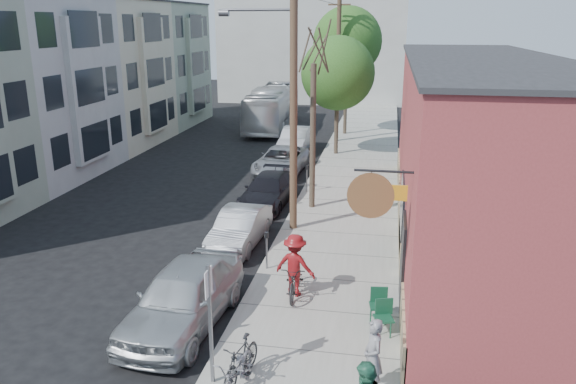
% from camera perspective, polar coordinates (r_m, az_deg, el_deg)
% --- Properties ---
extents(ground, '(120.00, 120.00, 0.00)m').
position_cam_1_polar(ground, '(18.52, -9.33, -8.09)').
color(ground, black).
extents(sidewalk, '(4.50, 58.00, 0.15)m').
position_cam_1_polar(sidewalk, '(27.87, 6.56, 0.83)').
color(sidewalk, '#9A998E').
rests_on(sidewalk, ground).
extents(cafe_building, '(6.60, 20.20, 6.61)m').
position_cam_1_polar(cafe_building, '(21.43, 18.45, 4.05)').
color(cafe_building, '#953739').
rests_on(cafe_building, ground).
extents(apartment_row, '(6.30, 32.00, 9.00)m').
position_cam_1_polar(apartment_row, '(34.78, -20.75, 10.51)').
color(apartment_row, '#92A087').
rests_on(apartment_row, ground).
extents(end_cap_building, '(18.00, 8.00, 12.00)m').
position_cam_1_polar(end_cap_building, '(58.30, 2.65, 15.22)').
color(end_cap_building, '#B0B1AC').
rests_on(end_cap_building, ground).
extents(sign_post, '(0.07, 0.45, 2.80)m').
position_cam_1_polar(sign_post, '(12.29, -7.94, -12.11)').
color(sign_post, slate).
rests_on(sign_post, sidewalk).
extents(parking_meter_near, '(0.14, 0.14, 1.24)m').
position_cam_1_polar(parking_meter_near, '(17.91, -2.19, -5.32)').
color(parking_meter_near, slate).
rests_on(parking_meter_near, sidewalk).
extents(parking_meter_far, '(0.14, 0.14, 1.24)m').
position_cam_1_polar(parking_meter_far, '(25.98, 1.92, 1.82)').
color(parking_meter_far, slate).
rests_on(parking_meter_far, sidewalk).
extents(utility_pole_near, '(3.57, 0.28, 10.00)m').
position_cam_1_polar(utility_pole_near, '(20.42, 0.40, 10.32)').
color(utility_pole_near, '#503A28').
rests_on(utility_pole_near, sidewalk).
extents(utility_pole_far, '(1.80, 0.28, 10.00)m').
position_cam_1_polar(utility_pole_far, '(36.91, 5.10, 13.14)').
color(utility_pole_far, '#503A28').
rests_on(utility_pole_far, sidewalk).
extents(tree_bare, '(0.24, 0.24, 6.01)m').
position_cam_1_polar(tree_bare, '(23.32, 2.53, 5.53)').
color(tree_bare, '#44392C').
rests_on(tree_bare, sidewalk).
extents(tree_leafy_mid, '(4.28, 4.28, 6.88)m').
position_cam_1_polar(tree_leafy_mid, '(33.21, 5.07, 11.93)').
color(tree_leafy_mid, '#44392C').
rests_on(tree_leafy_mid, sidewalk).
extents(tree_leafy_far, '(4.67, 4.67, 8.65)m').
position_cam_1_polar(tree_leafy_far, '(39.45, 6.05, 14.97)').
color(tree_leafy_far, '#44392C').
rests_on(tree_leafy_far, sidewalk).
extents(patio_chair_a, '(0.57, 0.57, 0.88)m').
position_cam_1_polar(patio_chair_a, '(15.27, 9.17, -11.33)').
color(patio_chair_a, '#13442D').
rests_on(patio_chair_a, sidewalk).
extents(patio_chair_b, '(0.62, 0.62, 0.88)m').
position_cam_1_polar(patio_chair_b, '(14.72, 9.67, -12.51)').
color(patio_chair_b, '#13442D').
rests_on(patio_chair_b, sidewalk).
extents(patron_grey, '(0.60, 0.72, 1.68)m').
position_cam_1_polar(patron_grey, '(12.48, 8.63, -16.15)').
color(patron_grey, gray).
rests_on(patron_grey, sidewalk).
extents(cyclist, '(1.33, 0.97, 1.85)m').
position_cam_1_polar(cyclist, '(16.21, 0.72, -7.43)').
color(cyclist, maroon).
rests_on(cyclist, sidewalk).
extents(cyclist_bike, '(0.77, 1.95, 1.01)m').
position_cam_1_polar(cyclist_bike, '(16.39, 0.71, -8.77)').
color(cyclist_bike, black).
rests_on(cyclist_bike, sidewalk).
extents(parked_bike_a, '(0.79, 1.73, 1.00)m').
position_cam_1_polar(parked_bike_a, '(12.87, -4.79, -16.71)').
color(parked_bike_a, black).
rests_on(parked_bike_a, sidewalk).
extents(parked_bike_b, '(0.78, 1.90, 0.98)m').
position_cam_1_polar(parked_bike_b, '(12.50, -5.20, -17.92)').
color(parked_bike_b, slate).
rests_on(parked_bike_b, sidewalk).
extents(car_0, '(2.37, 5.10, 1.69)m').
position_cam_1_polar(car_0, '(15.22, -10.60, -10.41)').
color(car_0, '#ADB1B5').
rests_on(car_0, ground).
extents(car_1, '(1.60, 4.09, 1.33)m').
position_cam_1_polar(car_1, '(20.23, -4.93, -3.67)').
color(car_1, '#979A9E').
rests_on(car_1, ground).
extents(car_2, '(2.11, 4.65, 1.32)m').
position_cam_1_polar(car_2, '(24.64, -2.03, 0.19)').
color(car_2, black).
rests_on(car_2, ground).
extents(car_3, '(2.54, 5.09, 1.38)m').
position_cam_1_polar(car_3, '(29.69, -0.72, 3.18)').
color(car_3, '#9A9CA1').
rests_on(car_3, ground).
extents(car_4, '(1.65, 4.58, 1.50)m').
position_cam_1_polar(car_4, '(34.75, 0.79, 5.32)').
color(car_4, '#B0B1B8').
rests_on(car_4, ground).
extents(bus, '(3.09, 11.15, 3.07)m').
position_cam_1_polar(bus, '(42.77, -1.59, 8.59)').
color(bus, silver).
rests_on(bus, ground).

